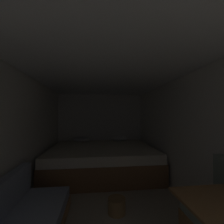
# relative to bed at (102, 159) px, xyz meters

# --- Properties ---
(ground_plane) EXTENTS (7.09, 7.09, 0.00)m
(ground_plane) POSITION_rel_bed_xyz_m (0.00, -1.50, -0.33)
(ground_plane) COLOR #A39984
(wall_back) EXTENTS (2.75, 0.05, 2.12)m
(wall_back) POSITION_rel_bed_xyz_m (0.00, 1.07, 0.73)
(wall_back) COLOR silver
(wall_back) RESTS_ON ground
(wall_left) EXTENTS (0.05, 5.09, 2.12)m
(wall_left) POSITION_rel_bed_xyz_m (-1.35, -1.50, 0.73)
(wall_left) COLOR silver
(wall_left) RESTS_ON ground
(wall_right) EXTENTS (0.05, 5.09, 2.12)m
(wall_right) POSITION_rel_bed_xyz_m (1.35, -1.50, 0.73)
(wall_right) COLOR silver
(wall_right) RESTS_ON ground
(ceiling_slab) EXTENTS (2.75, 5.09, 0.05)m
(ceiling_slab) POSITION_rel_bed_xyz_m (0.00, -1.50, 1.82)
(ceiling_slab) COLOR white
(ceiling_slab) RESTS_ON wall_left
(bed) EXTENTS (2.53, 2.01, 0.80)m
(bed) POSITION_rel_bed_xyz_m (0.00, 0.00, 0.00)
(bed) COLOR brown
(bed) RESTS_ON ground
(wicker_basket) EXTENTS (0.26, 0.26, 0.21)m
(wicker_basket) POSITION_rel_bed_xyz_m (0.14, -1.65, -0.22)
(wicker_basket) COLOR olive
(wicker_basket) RESTS_ON ground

